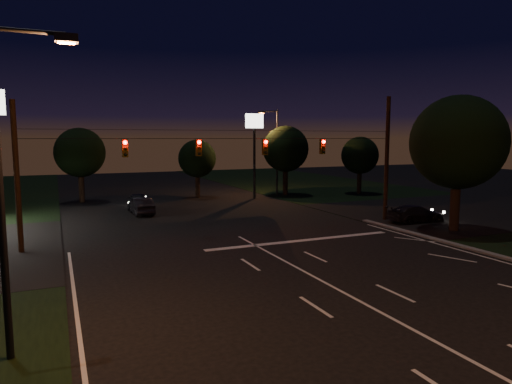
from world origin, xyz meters
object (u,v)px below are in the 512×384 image
utility_pole_right (385,220)px  car_cross (416,214)px  tree_right_near (456,144)px  car_oncoming_a (138,200)px  car_oncoming_b (141,206)px

utility_pole_right → car_cross: utility_pole_right is taller
tree_right_near → car_oncoming_a: tree_right_near is taller
utility_pole_right → car_cross: size_ratio=2.11×
car_cross → utility_pole_right: bearing=44.0°
tree_right_near → car_cross: size_ratio=2.05×
car_oncoming_b → tree_right_near: bearing=138.4°
car_oncoming_a → car_oncoming_b: car_oncoming_a is taller
car_oncoming_a → car_cross: car_oncoming_a is taller
utility_pole_right → car_oncoming_a: size_ratio=2.21×
utility_pole_right → tree_right_near: bearing=-72.5°
car_oncoming_a → tree_right_near: bearing=145.4°
car_oncoming_b → car_oncoming_a: bearing=-96.3°
car_oncoming_a → car_oncoming_b: 3.16m
car_oncoming_a → utility_pole_right: bearing=151.7°
car_cross → car_oncoming_a: bearing=52.6°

